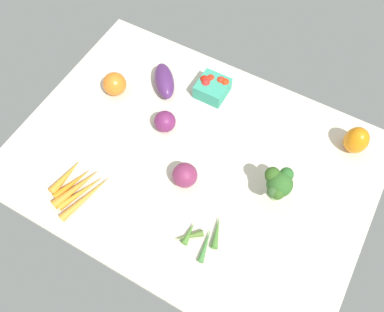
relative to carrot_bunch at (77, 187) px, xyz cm
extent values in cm
cube|color=beige|center=(-23.59, -24.24, -2.19)|extent=(104.00, 76.00, 2.00)
cone|color=orange|center=(-4.19, 1.14, -0.11)|extent=(6.39, 17.51, 2.18)
cone|color=orange|center=(-2.05, 0.56, -0.19)|extent=(6.92, 14.38, 2.01)
cone|color=orange|center=(-0.20, 0.06, 0.14)|extent=(7.10, 15.87, 2.67)
cone|color=orange|center=(1.75, -0.48, -0.13)|extent=(5.60, 12.53, 2.13)
cone|color=orange|center=(4.65, -1.27, 0.13)|extent=(3.46, 12.20, 2.65)
sphere|color=#712459|center=(-10.98, -30.00, 2.11)|extent=(6.61, 6.61, 6.61)
ellipsoid|color=#522763|center=(-2.55, -43.49, 1.85)|extent=(13.69, 14.62, 6.09)
ellipsoid|color=orange|center=(-63.24, -50.89, 3.39)|extent=(9.79, 9.79, 9.17)
cone|color=#4A8333|center=(-40.36, -7.84, -0.25)|extent=(4.68, 9.19, 1.90)
cone|color=#587A30|center=(-34.45, -3.10, -0.28)|extent=(7.07, 6.72, 1.83)
cone|color=#528C35|center=(-34.13, -3.96, -0.30)|extent=(2.31, 6.59, 1.80)
cone|color=#45863E|center=(-39.48, -3.17, -0.37)|extent=(3.42, 9.33, 1.64)
sphere|color=orange|center=(10.21, -34.22, 2.55)|extent=(7.49, 7.49, 7.49)
cube|color=teal|center=(-17.25, -48.80, 1.33)|extent=(9.32, 9.32, 5.04)
sphere|color=red|center=(-15.57, -50.57, 3.10)|extent=(2.85, 2.85, 2.85)
sphere|color=red|center=(-15.15, -48.01, 3.45)|extent=(2.88, 2.88, 2.88)
sphere|color=red|center=(-20.34, -51.21, 3.44)|extent=(2.79, 2.79, 2.79)
sphere|color=red|center=(-14.06, -49.00, 3.55)|extent=(2.66, 2.66, 2.66)
sphere|color=red|center=(-15.03, -49.46, 3.51)|extent=(2.42, 2.42, 2.42)
sphere|color=red|center=(-18.88, -51.27, 3.36)|extent=(2.80, 2.80, 2.80)
sphere|color=#802B52|center=(-25.28, -17.14, 2.38)|extent=(7.14, 7.14, 7.14)
cylinder|color=#A3C880|center=(-49.53, -25.36, 1.35)|extent=(3.11, 3.11, 5.09)
sphere|color=#316326|center=(-49.53, -25.36, 6.54)|extent=(7.05, 7.05, 7.05)
sphere|color=#345D1F|center=(-50.10, -22.59, 6.77)|extent=(3.58, 3.58, 3.58)
sphere|color=#385D2E|center=(-49.02, -22.58, 6.70)|extent=(3.64, 3.64, 3.64)
sphere|color=#2C6529|center=(-50.03, -28.13, 7.95)|extent=(3.79, 3.79, 3.79)
sphere|color=#335C1F|center=(-46.85, -26.24, 7.95)|extent=(4.20, 4.20, 4.20)
sphere|color=#2F6223|center=(-46.77, -25.96, 6.95)|extent=(3.28, 3.28, 3.28)
camera|label=1|loc=(-52.04, 26.34, 103.98)|focal=38.17mm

